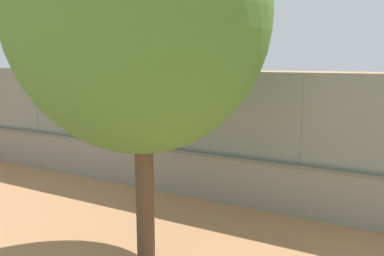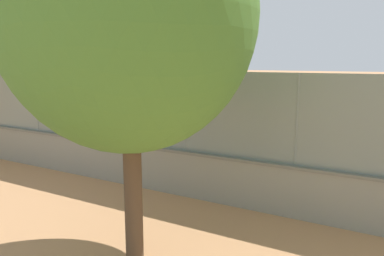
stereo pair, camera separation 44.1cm
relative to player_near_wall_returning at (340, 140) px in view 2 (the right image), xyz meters
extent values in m
plane|color=tan|center=(5.31, -2.67, -0.91)|extent=(260.00, 260.00, 0.00)
cube|color=gray|center=(5.08, 6.36, -0.25)|extent=(23.44, 0.58, 1.32)
cube|color=slate|center=(5.08, 6.36, 0.45)|extent=(23.44, 0.64, 0.08)
cube|color=gray|center=(5.08, 6.36, 1.68)|extent=(22.97, 0.27, 2.37)
cylinder|color=gray|center=(0.16, 6.31, 1.68)|extent=(0.07, 0.07, 2.37)
cylinder|color=gray|center=(3.44, 6.34, 1.68)|extent=(0.07, 0.07, 2.37)
cylinder|color=gray|center=(6.72, 6.38, 1.68)|extent=(0.07, 0.07, 2.37)
cylinder|color=gray|center=(10.00, 6.41, 1.68)|extent=(0.07, 0.07, 2.37)
cylinder|color=navy|center=(0.10, -0.04, -0.53)|extent=(0.17, 0.17, 0.76)
cylinder|color=navy|center=(-0.10, -0.01, -0.53)|extent=(0.17, 0.17, 0.76)
cylinder|color=white|center=(0.00, -0.03, 0.13)|extent=(0.38, 0.38, 0.56)
cylinder|color=#936B4C|center=(0.30, -0.01, 0.25)|extent=(0.15, 0.54, 0.16)
cylinder|color=#936B4C|center=(-0.25, 0.31, 0.25)|extent=(0.15, 0.54, 0.16)
sphere|color=#936B4C|center=(0.00, -0.03, 0.52)|extent=(0.22, 0.22, 0.22)
cylinder|color=black|center=(0.00, -0.03, 0.61)|extent=(0.25, 0.25, 0.05)
cylinder|color=black|center=(-0.23, 0.48, 0.25)|extent=(0.07, 0.30, 0.04)
ellipsoid|color=#333338|center=(-0.20, 0.70, 0.25)|extent=(0.07, 0.30, 0.24)
cylinder|color=black|center=(8.84, 2.05, -0.53)|extent=(0.20, 0.20, 0.76)
cylinder|color=black|center=(8.66, 1.96, -0.53)|extent=(0.20, 0.20, 0.76)
cylinder|color=#D14C42|center=(8.75, 2.01, 0.13)|extent=(0.46, 0.46, 0.56)
cylinder|color=brown|center=(8.99, 2.19, 0.24)|extent=(0.33, 0.52, 0.16)
cylinder|color=brown|center=(8.35, 2.14, 0.24)|extent=(0.33, 0.52, 0.16)
sphere|color=brown|center=(8.75, 2.01, 0.52)|extent=(0.21, 0.21, 0.21)
cylinder|color=white|center=(8.75, 2.01, 0.61)|extent=(0.30, 0.30, 0.05)
cylinder|color=black|center=(8.27, 2.30, 0.24)|extent=(0.17, 0.28, 0.04)
ellipsoid|color=#333338|center=(8.17, 2.49, 0.24)|extent=(0.16, 0.28, 0.24)
cylinder|color=#B2B2B2|center=(8.22, -3.30, -0.53)|extent=(0.17, 0.17, 0.76)
cylinder|color=#B2B2B2|center=(8.19, -3.11, -0.53)|extent=(0.17, 0.17, 0.76)
cylinder|color=orange|center=(8.21, -3.21, 0.13)|extent=(0.39, 0.39, 0.56)
cylinder|color=#D8AD84|center=(8.30, -3.49, 0.25)|extent=(0.54, 0.17, 0.16)
cylinder|color=#D8AD84|center=(8.46, -2.87, 0.25)|extent=(0.54, 0.17, 0.16)
sphere|color=#D8AD84|center=(8.21, -3.21, 0.52)|extent=(0.22, 0.22, 0.22)
cylinder|color=navy|center=(8.21, -3.21, 0.61)|extent=(0.26, 0.26, 0.05)
sphere|color=white|center=(-0.95, 1.31, -0.80)|extent=(0.21, 0.21, 0.21)
cube|color=brown|center=(-1.42, 4.96, -0.46)|extent=(1.60, 0.40, 0.06)
cube|color=brown|center=(-1.43, 5.12, -0.24)|extent=(1.60, 0.06, 0.40)
cube|color=#333338|center=(-0.78, 4.96, -0.68)|extent=(0.06, 0.38, 0.45)
cylinder|color=brown|center=(2.37, 10.16, 0.88)|extent=(0.36, 0.36, 3.58)
ellipsoid|color=#4C7F33|center=(2.37, 10.16, 3.98)|extent=(4.79, 4.79, 5.12)
camera|label=1|loc=(-1.84, 15.97, 3.17)|focal=35.09mm
camera|label=2|loc=(-2.23, 15.75, 3.17)|focal=35.09mm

